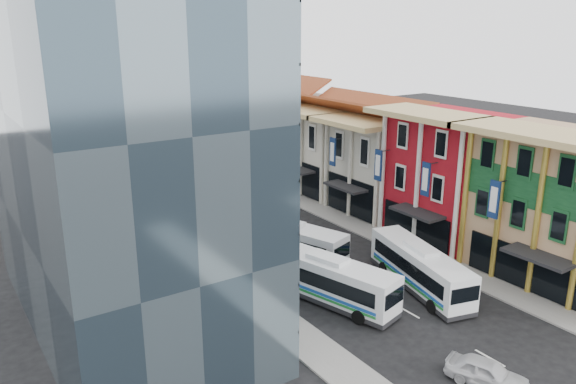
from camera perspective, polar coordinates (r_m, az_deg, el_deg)
ground at (r=38.01m, az=21.07°, el=-16.16°), size 200.00×200.00×0.00m
sidewalk_right at (r=56.76m, az=8.07°, el=-3.89°), size 3.00×90.00×0.15m
sidewalk_left at (r=47.88m, az=-7.48°, el=-7.90°), size 3.00×90.00×0.15m
shophouse_tan at (r=48.99m, az=26.67°, el=-1.62°), size 8.00×14.00×12.00m
shophouse_red at (r=55.48m, az=16.02°, el=1.55°), size 8.00×10.00×12.00m
shophouse_cream_near at (r=62.04m, az=9.31°, el=2.61°), size 8.00×9.00×10.00m
shophouse_cream_mid at (r=68.68m, az=4.20°, el=4.17°), size 8.00×9.00×10.00m
shophouse_cream_far at (r=76.95m, az=-0.61°, el=5.96°), size 8.00×12.00×11.00m
office_tower at (r=38.04m, az=-17.91°, el=8.49°), size 12.00×26.00×30.00m
office_block_far at (r=61.72m, az=-22.45°, el=3.39°), size 10.00×18.00×14.00m
bus_left_near at (r=42.14m, az=4.00°, el=-8.73°), size 5.58×11.74×3.67m
bus_left_far at (r=49.14m, az=-0.07°, el=-4.88°), size 6.11×11.56×3.63m
bus_right at (r=45.06m, az=13.26°, el=-7.46°), size 5.25×11.53×3.60m
sedan_left at (r=35.58m, az=19.55°, el=-16.92°), size 3.43×5.02×1.58m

